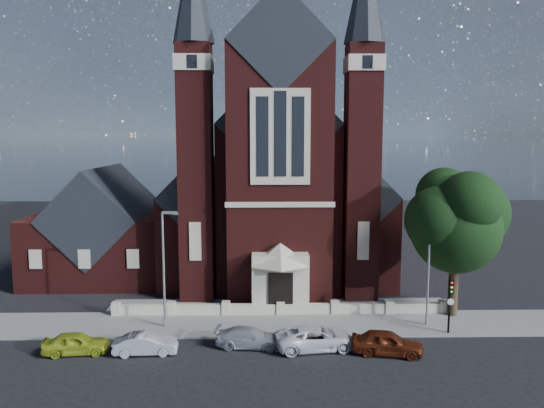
{
  "coord_description": "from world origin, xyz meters",
  "views": [
    {
      "loc": [
        -1.32,
        -31.0,
        13.13
      ],
      "look_at": [
        -0.53,
        12.0,
        7.52
      ],
      "focal_mm": 35.0,
      "sensor_mm": 36.0,
      "label": 1
    }
  ],
  "objects": [
    {
      "name": "car_silver_b",
      "position": [
        -2.13,
        0.62,
        0.62
      ],
      "size": [
        4.42,
        2.21,
        1.23
      ],
      "primitive_type": "imported",
      "rotation": [
        0.0,
        0.0,
        1.45
      ],
      "color": "#A1A3A9",
      "rests_on": "ground"
    },
    {
      "name": "traffic_signal",
      "position": [
        11.0,
        2.43,
        2.58
      ],
      "size": [
        0.28,
        0.42,
        4.0
      ],
      "color": "black",
      "rests_on": "ground"
    },
    {
      "name": "car_dark_red",
      "position": [
        6.17,
        -0.62,
        0.73
      ],
      "size": [
        4.54,
        2.54,
        1.46
      ],
      "primitive_type": "imported",
      "rotation": [
        0.0,
        0.0,
        1.37
      ],
      "color": "#541F0E",
      "rests_on": "ground"
    },
    {
      "name": "forecourt_paving",
      "position": [
        0.0,
        8.5,
        0.0
      ],
      "size": [
        26.0,
        3.0,
        0.14
      ],
      "primitive_type": "cube",
      "color": "gray",
      "rests_on": "ground"
    },
    {
      "name": "street_lamp_left",
      "position": [
        -7.91,
        4.0,
        4.6
      ],
      "size": [
        1.16,
        0.22,
        8.09
      ],
      "color": "gray",
      "rests_on": "ground"
    },
    {
      "name": "pavement_strip",
      "position": [
        0.0,
        4.5,
        0.0
      ],
      "size": [
        60.0,
        5.0,
        0.12
      ],
      "primitive_type": "cube",
      "color": "gray",
      "rests_on": "ground"
    },
    {
      "name": "street_tree",
      "position": [
        12.6,
        5.71,
        6.96
      ],
      "size": [
        6.4,
        6.6,
        10.7
      ],
      "color": "black",
      "rests_on": "ground"
    },
    {
      "name": "church",
      "position": [
        -0.0,
        22.94,
        8.19
      ],
      "size": [
        20.01,
        34.9,
        29.2
      ],
      "color": "#441412",
      "rests_on": "ground"
    },
    {
      "name": "car_white_suv",
      "position": [
        1.98,
        0.26,
        0.7
      ],
      "size": [
        5.32,
        2.98,
        1.41
      ],
      "primitive_type": "imported",
      "rotation": [
        0.0,
        0.0,
        1.7
      ],
      "color": "white",
      "rests_on": "ground"
    },
    {
      "name": "forecourt_wall",
      "position": [
        0.0,
        6.5,
        0.0
      ],
      "size": [
        24.0,
        0.4,
        0.9
      ],
      "primitive_type": "cube",
      "color": "beige",
      "rests_on": "ground"
    },
    {
      "name": "ground",
      "position": [
        0.0,
        15.0,
        0.0
      ],
      "size": [
        120.0,
        120.0,
        0.0
      ],
      "primitive_type": "plane",
      "color": "black",
      "rests_on": "ground"
    },
    {
      "name": "street_lamp_right",
      "position": [
        10.09,
        4.0,
        4.6
      ],
      "size": [
        1.16,
        0.22,
        8.09
      ],
      "color": "gray",
      "rests_on": "ground"
    },
    {
      "name": "car_silver_a",
      "position": [
        -8.38,
        -0.32,
        0.63
      ],
      "size": [
        3.89,
        1.59,
        1.25
      ],
      "primitive_type": "imported",
      "rotation": [
        0.0,
        0.0,
        1.64
      ],
      "color": "#A6A7AD",
      "rests_on": "ground"
    },
    {
      "name": "parish_hall",
      "position": [
        -16.0,
        18.0,
        4.01
      ],
      "size": [
        12.0,
        12.2,
        10.24
      ],
      "color": "#441412",
      "rests_on": "ground"
    },
    {
      "name": "car_lime_van",
      "position": [
        -12.59,
        -0.2,
        0.66
      ],
      "size": [
        4.03,
        1.98,
        1.32
      ],
      "primitive_type": "imported",
      "rotation": [
        0.0,
        0.0,
        1.68
      ],
      "color": "#9EAF23",
      "rests_on": "ground"
    }
  ]
}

